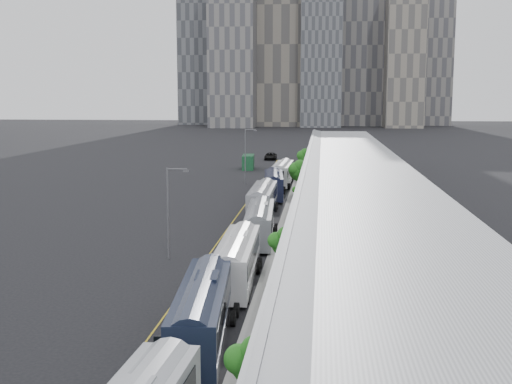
# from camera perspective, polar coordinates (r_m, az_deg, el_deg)

# --- Properties ---
(sidewalk) EXTENTS (10.00, 170.00, 0.12)m
(sidewalk) POSITION_cam_1_polar(r_m,az_deg,el_deg) (72.34, 5.88, -3.21)
(sidewalk) COLOR gray
(sidewalk) RESTS_ON ground
(lane_line) EXTENTS (0.12, 160.00, 0.02)m
(lane_line) POSITION_cam_1_polar(r_m,az_deg,el_deg) (73.09, -2.39, -3.09)
(lane_line) COLOR gold
(lane_line) RESTS_ON ground
(depot) EXTENTS (12.45, 160.40, 7.20)m
(depot) POSITION_cam_1_polar(r_m,az_deg,el_deg) (71.85, 9.11, -0.55)
(depot) COLOR gray
(depot) RESTS_ON ground
(skyline) EXTENTS (145.00, 64.00, 120.00)m
(skyline) POSITION_cam_1_polar(r_m,az_deg,el_deg) (342.18, 4.01, 14.45)
(skyline) COLOR slate
(skyline) RESTS_ON ground
(bus_1) EXTENTS (3.83, 13.54, 3.90)m
(bus_1) POSITION_cam_1_polar(r_m,az_deg,el_deg) (38.56, -4.77, -11.17)
(bus_1) COLOR #151C30
(bus_1) RESTS_ON ground
(bus_2) EXTENTS (3.01, 13.12, 3.82)m
(bus_2) POSITION_cam_1_polar(r_m,az_deg,el_deg) (50.39, -1.66, -6.49)
(bus_2) COLOR silver
(bus_2) RESTS_ON ground
(bus_3) EXTENTS (3.26, 12.91, 3.74)m
(bus_3) POSITION_cam_1_polar(r_m,az_deg,el_deg) (65.15, 0.36, -3.09)
(bus_3) COLOR slate
(bus_3) RESTS_ON ground
(bus_4) EXTENTS (3.00, 13.52, 3.95)m
(bus_4) POSITION_cam_1_polar(r_m,az_deg,el_deg) (78.94, 0.59, -1.00)
(bus_4) COLOR #9A9CA4
(bus_4) RESTS_ON ground
(bus_5) EXTENTS (3.72, 13.27, 3.83)m
(bus_5) POSITION_cam_1_polar(r_m,az_deg,el_deg) (93.83, 1.57, 0.46)
(bus_5) COLOR black
(bus_5) RESTS_ON ground
(bus_6) EXTENTS (3.10, 13.56, 3.94)m
(bus_6) POSITION_cam_1_polar(r_m,az_deg,el_deg) (107.21, 2.37, 1.48)
(bus_6) COLOR silver
(bus_6) RESTS_ON ground
(tree_0) EXTENTS (1.80, 1.80, 4.03)m
(tree_0) POSITION_cam_1_polar(r_m,az_deg,el_deg) (29.21, -0.43, -14.66)
(tree_0) COLOR black
(tree_0) RESTS_ON ground
(tree_1) EXTENTS (1.72, 1.72, 4.41)m
(tree_1) POSITION_cam_1_polar(r_m,az_deg,el_deg) (49.74, 2.38, -4.43)
(tree_1) COLOR black
(tree_1) RESTS_ON ground
(tree_2) EXTENTS (1.03, 1.03, 4.02)m
(tree_2) POSITION_cam_1_polar(r_m,az_deg,el_deg) (76.57, 3.89, -0.04)
(tree_2) COLOR black
(tree_2) RESTS_ON ground
(tree_3) EXTENTS (2.97, 2.97, 5.04)m
(tree_3) POSITION_cam_1_polar(r_m,az_deg,el_deg) (100.13, 3.82, 2.06)
(tree_3) COLOR black
(tree_3) RESTS_ON ground
(tree_4) EXTENTS (2.47, 2.47, 4.95)m
(tree_4) POSITION_cam_1_polar(r_m,az_deg,el_deg) (121.83, 4.32, 3.26)
(tree_4) COLOR black
(tree_4) RESTS_ON ground
(street_lamp_near) EXTENTS (2.04, 0.22, 8.34)m
(street_lamp_near) POSITION_cam_1_polar(r_m,az_deg,el_deg) (58.09, -7.65, -1.29)
(street_lamp_near) COLOR #59595E
(street_lamp_near) RESTS_ON ground
(street_lamp_far) EXTENTS (2.04, 0.22, 9.34)m
(street_lamp_far) POSITION_cam_1_polar(r_m,az_deg,el_deg) (108.32, -0.87, 3.53)
(street_lamp_far) COLOR #59595E
(street_lamp_far) RESTS_ON ground
(shipping_container) EXTENTS (2.73, 6.56, 2.91)m
(shipping_container) POSITION_cam_1_polar(r_m,az_deg,el_deg) (131.57, -0.70, 2.67)
(shipping_container) COLOR #144124
(shipping_container) RESTS_ON ground
(suv) EXTENTS (2.96, 6.10, 1.67)m
(suv) POSITION_cam_1_polar(r_m,az_deg,el_deg) (151.70, 1.31, 3.20)
(suv) COLOR black
(suv) RESTS_ON ground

